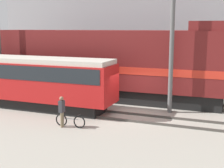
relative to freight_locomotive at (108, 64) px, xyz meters
The scene contains 9 objects.
ground_plane 5.17m from the freight_locomotive, 49.61° to the right, with size 120.00×120.00×0.00m, color #9E998C.
track_near 5.77m from the freight_locomotive, 56.21° to the right, with size 60.00×1.50×0.14m.
track_far 3.88m from the freight_locomotive, ahead, with size 60.00×1.51×0.14m.
building_backdrop 10.15m from the freight_locomotive, 73.07° to the left, with size 34.11×6.00×10.54m.
freight_locomotive is the anchor object (origin of this frame).
streetcar 5.91m from the freight_locomotive, 133.26° to the right, with size 12.01×2.54×3.39m.
bicycle 7.47m from the freight_locomotive, 84.76° to the right, with size 1.78×0.44×0.75m.
person 7.42m from the freight_locomotive, 88.15° to the right, with size 0.23×0.36×1.70m.
utility_pole_right 5.67m from the freight_locomotive, 22.78° to the right, with size 0.28×0.28×7.95m.
Camera 1 is at (5.78, -18.02, 5.34)m, focal length 50.00 mm.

